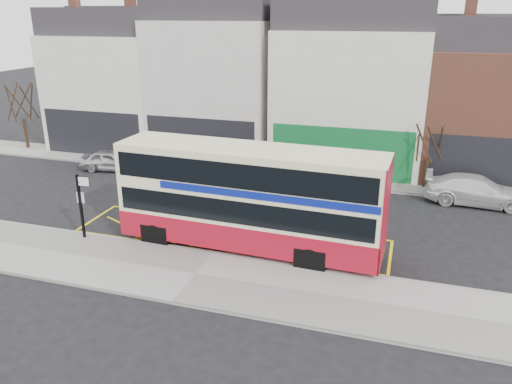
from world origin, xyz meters
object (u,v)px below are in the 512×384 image
(street_tree_left, at_px, (20,93))
(bus_stop_post, at_px, (81,200))
(street_tree_right, at_px, (430,133))
(car_silver, at_px, (111,160))
(car_white, at_px, (477,190))
(car_grey, at_px, (286,172))
(double_decker_bus, at_px, (250,197))

(street_tree_left, bearing_deg, bus_stop_post, -41.93)
(bus_stop_post, height_order, street_tree_right, street_tree_right)
(car_silver, height_order, car_white, car_white)
(bus_stop_post, distance_m, street_tree_right, 18.43)
(car_silver, relative_size, car_grey, 0.89)
(double_decker_bus, bearing_deg, street_tree_left, 155.03)
(bus_stop_post, xyz_separation_m, street_tree_left, (-13.43, 12.06, 2.23))
(double_decker_bus, distance_m, car_grey, 8.96)
(car_silver, xyz_separation_m, car_grey, (11.20, 0.82, 0.06))
(car_grey, height_order, street_tree_left, street_tree_left)
(bus_stop_post, bearing_deg, car_silver, 112.25)
(bus_stop_post, height_order, car_white, bus_stop_post)
(double_decker_bus, height_order, car_white, double_decker_bus)
(double_decker_bus, bearing_deg, car_grey, 96.68)
(car_silver, distance_m, street_tree_left, 9.78)
(double_decker_bus, relative_size, bus_stop_post, 3.84)
(double_decker_bus, height_order, car_silver, double_decker_bus)
(car_silver, bearing_deg, bus_stop_post, -163.91)
(car_grey, bearing_deg, car_white, -110.24)
(bus_stop_post, relative_size, car_silver, 0.76)
(car_silver, distance_m, car_grey, 11.23)
(street_tree_left, height_order, street_tree_right, street_tree_left)
(double_decker_bus, xyz_separation_m, street_tree_left, (-20.60, 10.64, 1.81))
(double_decker_bus, relative_size, street_tree_left, 1.84)
(double_decker_bus, xyz_separation_m, car_silver, (-11.87, 7.96, -1.68))
(double_decker_bus, relative_size, car_silver, 2.94)
(bus_stop_post, relative_size, car_white, 0.56)
(bus_stop_post, relative_size, car_grey, 0.68)
(car_silver, bearing_deg, street_tree_right, -93.91)
(double_decker_bus, bearing_deg, street_tree_right, 57.33)
(bus_stop_post, xyz_separation_m, car_grey, (6.50, 10.21, -1.20))
(street_tree_right, bearing_deg, car_silver, -173.43)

